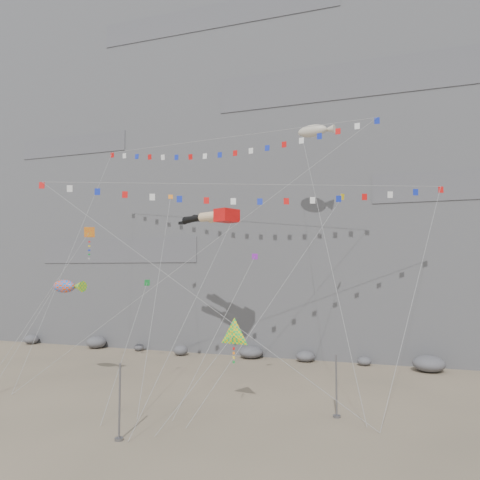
% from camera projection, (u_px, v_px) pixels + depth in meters
% --- Properties ---
extents(ground, '(120.00, 120.00, 0.00)m').
position_uv_depth(ground, '(182.00, 399.00, 34.92)').
color(ground, gray).
rests_on(ground, ground).
extents(cliff, '(80.00, 28.00, 50.00)m').
position_uv_depth(cliff, '(283.00, 162.00, 66.71)').
color(cliff, slate).
rests_on(cliff, ground).
extents(talus_boulders, '(60.00, 3.00, 1.20)m').
position_uv_depth(talus_boulders, '(251.00, 353.00, 51.00)').
color(talus_boulders, '#5F5E63').
rests_on(talus_boulders, ground).
extents(anchor_pole_center, '(0.12, 0.12, 4.29)m').
position_uv_depth(anchor_pole_center, '(120.00, 402.00, 26.50)').
color(anchor_pole_center, slate).
rests_on(anchor_pole_center, ground).
extents(anchor_pole_right, '(0.12, 0.12, 4.02)m').
position_uv_depth(anchor_pole_right, '(336.00, 386.00, 30.58)').
color(anchor_pole_right, slate).
rests_on(anchor_pole_right, ground).
extents(legs_kite, '(6.72, 19.17, 21.61)m').
position_uv_depth(legs_kite, '(213.00, 217.00, 43.36)').
color(legs_kite, red).
rests_on(legs_kite, ground).
extents(flag_banner_upper, '(28.56, 15.26, 29.28)m').
position_uv_depth(flag_banner_upper, '(227.00, 138.00, 46.14)').
color(flag_banner_upper, red).
rests_on(flag_banner_upper, ground).
extents(flag_banner_lower, '(31.32, 14.57, 21.53)m').
position_uv_depth(flag_banner_lower, '(247.00, 184.00, 39.53)').
color(flag_banner_lower, red).
rests_on(flag_banner_lower, ground).
extents(harlequin_kite, '(4.12, 9.83, 16.03)m').
position_uv_depth(harlequin_kite, '(89.00, 233.00, 43.42)').
color(harlequin_kite, red).
rests_on(harlequin_kite, ground).
extents(fish_windsock, '(4.37, 6.26, 10.03)m').
position_uv_depth(fish_windsock, '(64.00, 286.00, 39.50)').
color(fish_windsock, '#FF460D').
rests_on(fish_windsock, ground).
extents(delta_kite, '(3.87, 6.80, 8.47)m').
position_uv_depth(delta_kite, '(233.00, 336.00, 32.24)').
color(delta_kite, yellow).
rests_on(delta_kite, ground).
extents(blimp_windsock, '(7.75, 14.91, 27.32)m').
position_uv_depth(blimp_windsock, '(312.00, 132.00, 44.71)').
color(blimp_windsock, beige).
rests_on(blimp_windsock, ground).
extents(small_kite_a, '(5.73, 14.79, 22.60)m').
position_uv_depth(small_kite_a, '(170.00, 202.00, 45.53)').
color(small_kite_a, orange).
rests_on(small_kite_a, ground).
extents(small_kite_b, '(3.51, 8.90, 13.80)m').
position_uv_depth(small_kite_b, '(253.00, 259.00, 37.02)').
color(small_kite_b, purple).
rests_on(small_kite_b, ground).
extents(small_kite_c, '(2.37, 9.01, 12.11)m').
position_uv_depth(small_kite_c, '(147.00, 285.00, 37.54)').
color(small_kite_c, '#169334').
rests_on(small_kite_c, ground).
extents(small_kite_d, '(8.36, 16.25, 23.68)m').
position_uv_depth(small_kite_d, '(340.00, 200.00, 41.20)').
color(small_kite_d, yellow).
rests_on(small_kite_d, ground).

